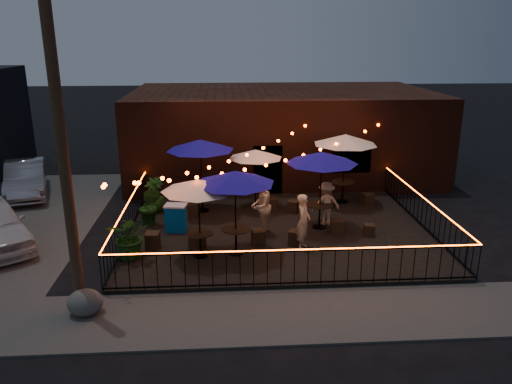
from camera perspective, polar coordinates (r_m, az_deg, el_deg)
ground at (r=15.34m, az=3.32°, el=-7.57°), size 110.00×110.00×0.00m
patio at (r=17.13m, az=2.51°, el=-4.52°), size 10.00×8.00×0.15m
sidewalk at (r=12.49m, az=5.16°, el=-13.78°), size 18.00×2.50×0.05m
brick_building at (r=24.35m, az=2.91°, el=6.86°), size 14.00×8.00×4.00m
utility_pole at (r=12.01m, az=-21.24°, el=4.31°), size 0.26×0.26×8.00m
fence_front at (r=13.27m, az=4.42°, el=-8.63°), size 10.00×0.04×1.04m
fence_left at (r=17.13m, az=-14.35°, el=-2.97°), size 0.04×8.00×1.04m
fence_right at (r=18.14m, az=18.45°, el=-2.18°), size 0.04×8.00×1.04m
festoon_lights at (r=16.00m, az=-0.86°, el=3.12°), size 10.02×8.72×1.32m
cafe_table_0 at (r=14.43m, az=-6.62°, el=0.65°), size 2.25×2.25×2.40m
cafe_table_1 at (r=18.28m, az=-6.39°, el=5.26°), size 2.91×2.91×2.73m
cafe_table_2 at (r=14.48m, az=-2.40°, el=1.56°), size 2.79×2.79×2.59m
cafe_table_3 at (r=18.70m, az=-0.07°, el=4.28°), size 2.38×2.38×2.26m
cafe_table_4 at (r=16.67m, az=7.53°, el=3.79°), size 2.77×2.77×2.67m
cafe_table_5 at (r=19.49m, az=10.18°, el=5.83°), size 3.04×3.04×2.72m
bistro_chair_0 at (r=15.90m, az=-11.72°, el=-5.44°), size 0.44×0.44×0.49m
bistro_chair_1 at (r=15.47m, az=-6.71°, el=-5.84°), size 0.55×0.55×0.50m
bistro_chair_2 at (r=18.20m, az=-9.69°, el=-2.43°), size 0.36×0.36×0.43m
bistro_chair_3 at (r=18.34m, az=-7.33°, el=-2.04°), size 0.44×0.44×0.51m
bistro_chair_4 at (r=15.87m, az=0.24°, el=-5.16°), size 0.45×0.45×0.46m
bistro_chair_5 at (r=15.86m, az=4.54°, el=-5.22°), size 0.52×0.52×0.46m
bistro_chair_6 at (r=18.79m, az=1.83°, el=-1.43°), size 0.48×0.48×0.50m
bistro_chair_7 at (r=18.70m, az=4.23°, el=-1.67°), size 0.47×0.47×0.44m
bistro_chair_8 at (r=16.89m, az=9.38°, el=-3.92°), size 0.50×0.50×0.49m
bistro_chair_9 at (r=16.91m, az=12.80°, el=-4.27°), size 0.37×0.37×0.40m
bistro_chair_10 at (r=19.48m, az=8.07°, el=-0.90°), size 0.47×0.47×0.50m
bistro_chair_11 at (r=19.88m, az=12.66°, el=-0.84°), size 0.47×0.47×0.46m
patron_a at (r=15.38m, az=5.44°, el=-3.40°), size 0.60×0.74×1.76m
patron_b at (r=16.39m, az=0.49°, el=-1.62°), size 1.07×1.17×1.95m
patron_c at (r=17.44m, az=8.02°, el=-1.31°), size 1.05×0.68×1.54m
potted_shrub_a at (r=15.18m, az=-14.15°, el=-4.94°), size 1.30×1.14×1.38m
potted_shrub_b at (r=17.66m, az=-12.02°, el=-1.57°), size 0.85×0.73×1.38m
potted_shrub_c at (r=18.99m, az=-11.51°, el=-0.32°), size 0.87×0.87×1.29m
cooler at (r=16.98m, az=-9.11°, el=-2.93°), size 0.79×0.62×0.95m
boulder at (r=12.98m, az=-18.95°, el=-11.87°), size 0.94×0.82×0.68m
car_silver at (r=23.10m, az=-24.81°, el=1.39°), size 2.78×4.62×1.44m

